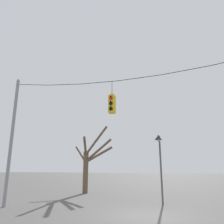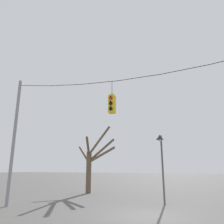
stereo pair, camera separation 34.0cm
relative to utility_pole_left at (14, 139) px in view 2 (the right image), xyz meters
The scene contains 6 objects.
ground_plane 9.40m from the utility_pole_left, ahead, with size 200.00×200.00×0.00m, color #565451.
utility_pole_left is the anchor object (origin of this frame).
span_wire 9.05m from the utility_pole_left, ahead, with size 16.91×0.03×0.79m.
traffic_light_near_left_pole 7.05m from the utility_pole_left, ahead, with size 0.34×0.46×1.88m.
street_lamp 9.65m from the utility_pole_left, 23.54° to the left, with size 0.49×0.84×4.41m.
bare_tree 8.55m from the utility_pole_left, 79.73° to the left, with size 4.43×3.05×6.30m.
Camera 2 is at (2.67, -11.29, 2.24)m, focal length 35.00 mm.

